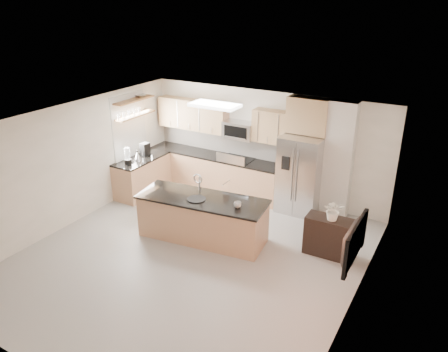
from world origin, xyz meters
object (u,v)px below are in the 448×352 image
Objects in this scene: platter at (196,199)px; credenza at (331,237)px; kettle at (137,156)px; coffee_maker at (145,150)px; television at (348,241)px; microwave at (239,130)px; refrigerator at (300,174)px; bowl at (140,95)px; blender at (128,157)px; flower_vase at (334,205)px; range at (236,177)px; island at (203,218)px; cup at (237,205)px.

credenza is at bearing 17.51° from platter.
kettle is 0.80× the size of coffee_maker.
television is at bearing -68.72° from credenza.
microwave is 3.52m from credenza.
bowl is (-3.91, -0.67, 1.49)m from refrigerator.
credenza is 4.98m from blender.
flower_vase is (5.12, -0.83, -1.31)m from bowl.
platter reaches higher than credenza.
flower_vase is (1.21, -1.50, 0.18)m from refrigerator.
bowl is (-2.25, -0.71, 1.91)m from range.
bowl is 5.34m from flower_vase.
flower_vase is 0.56× the size of television.
platter is at bearing -120.14° from refrigerator.
refrigerator reaches higher than television.
range is 1.90× the size of flower_vase.
coffee_maker is 0.54× the size of flower_vase.
platter is (0.35, -2.30, 0.44)m from range.
television is (5.76, -2.41, -1.03)m from bowl.
coffee_maker is at bearing 91.75° from blender.
refrigerator is 4.24m from bowl.
island is 2.80× the size of credenza.
refrigerator is 1.95m from credenza.
range is at bearing 98.70° from platter.
bowl is (-0.16, 0.16, 1.30)m from coffee_maker.
range is 2.44m from kettle.
microwave reaches higher than flower_vase.
island is 0.94m from cup.
coffee_maker reaches higher than credenza.
island is at bearing -165.16° from flower_vase.
island reaches higher than cup.
credenza is 6.80× the size of cup.
bowl is (-0.23, 0.53, 1.34)m from kettle.
television is at bearing -14.59° from platter.
microwave is 1.27× the size of flower_vase.
island is at bearing -79.81° from microwave.
island is at bearing 73.26° from television.
range is 4.78m from television.
cup is (1.21, -2.32, -0.68)m from microwave.
microwave is 2.51m from bowl.
microwave is at bearing 34.05° from kettle.
range is at bearing 118.90° from cup.
microwave is at bearing 149.29° from credenza.
island is 2.66m from blender.
platter is 0.63× the size of flower_vase.
microwave is 2.71m from cup.
range is 3.31m from flower_vase.
credenza is at bearing -3.12° from kettle.
cup is 0.54× the size of kettle.
kettle is at bearing -148.43° from range.
range is at bearing 22.74° from coffee_maker.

